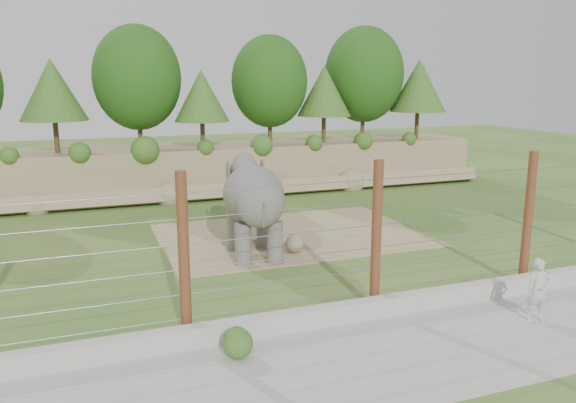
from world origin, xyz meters
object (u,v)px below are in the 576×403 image
object	(u,v)px
stone_ball	(295,244)
zookeeper	(538,290)
elephant	(254,209)
barrier_fence	(376,236)

from	to	relation	value
stone_ball	zookeeper	bearing A→B (deg)	-63.95
elephant	barrier_fence	distance (m)	5.76
elephant	stone_ball	bearing A→B (deg)	-2.25
barrier_fence	elephant	bearing A→B (deg)	106.38
barrier_fence	zookeeper	size ratio (longest dim) A/B	12.48
barrier_fence	zookeeper	world-z (taller)	barrier_fence
zookeeper	stone_ball	bearing A→B (deg)	130.45
stone_ball	barrier_fence	bearing A→B (deg)	-87.79
zookeeper	barrier_fence	bearing A→B (deg)	162.41
stone_ball	zookeeper	xyz separation A→B (m)	(3.64, -7.45, 0.48)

